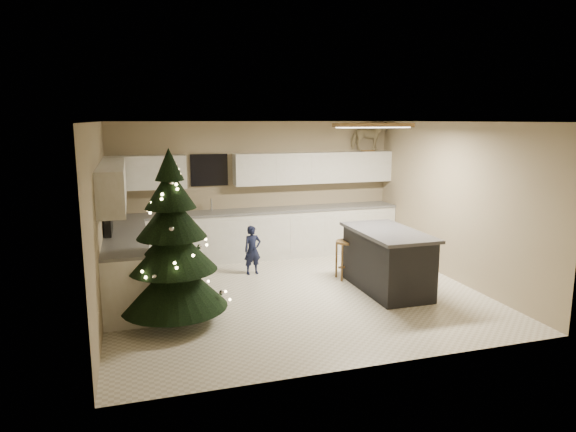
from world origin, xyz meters
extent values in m
plane|color=silver|center=(0.00, 0.00, 0.00)|extent=(5.50, 5.50, 0.00)
cube|color=gray|center=(0.00, 2.50, 1.30)|extent=(5.50, 0.02, 2.60)
cube|color=gray|center=(0.00, -2.50, 1.30)|extent=(5.50, 0.02, 2.60)
cube|color=gray|center=(-2.75, 0.00, 1.30)|extent=(0.02, 5.00, 2.60)
cube|color=gray|center=(2.75, 0.00, 1.30)|extent=(0.02, 5.00, 2.60)
cube|color=silver|center=(0.00, 0.00, 2.60)|extent=(5.50, 5.00, 0.02)
cube|color=olive|center=(1.30, 0.10, 2.55)|extent=(1.25, 0.32, 0.06)
cube|color=white|center=(1.30, 0.10, 2.52)|extent=(1.15, 0.24, 0.02)
cube|color=silver|center=(0.00, 2.20, 0.45)|extent=(5.48, 0.60, 0.90)
cube|color=silver|center=(-2.45, 0.60, 0.45)|extent=(0.60, 2.60, 0.90)
cube|color=slate|center=(0.00, 2.19, 0.92)|extent=(5.48, 0.62, 0.04)
cube|color=slate|center=(-2.44, 0.60, 0.92)|extent=(0.62, 2.60, 0.04)
cube|color=silver|center=(-2.05, 2.33, 1.70)|extent=(1.40, 0.35, 0.60)
cube|color=silver|center=(1.15, 2.33, 1.70)|extent=(3.20, 0.35, 0.60)
cube|color=silver|center=(-2.58, 0.72, 1.70)|extent=(0.35, 2.60, 0.60)
cube|color=black|center=(-0.90, 2.47, 1.70)|extent=(0.70, 0.04, 0.60)
cube|color=#99999E|center=(-0.90, 2.20, 0.90)|extent=(0.55, 0.40, 0.06)
cylinder|color=#99999E|center=(-0.90, 2.30, 1.06)|extent=(0.03, 0.03, 0.24)
cube|color=black|center=(-2.43, 0.90, 0.45)|extent=(0.64, 0.75, 0.90)
cube|color=black|center=(-2.68, 0.90, 1.05)|extent=(0.10, 0.75, 0.30)
cube|color=black|center=(1.43, -0.25, 0.45)|extent=(0.80, 1.60, 0.90)
cube|color=#38383A|center=(1.43, -0.25, 0.93)|extent=(0.90, 1.70, 0.05)
cylinder|color=olive|center=(1.05, 0.47, 0.63)|extent=(0.34, 0.34, 0.04)
cylinder|color=olive|center=(0.93, 0.35, 0.31)|extent=(0.04, 0.04, 0.61)
cylinder|color=olive|center=(1.17, 0.35, 0.31)|extent=(0.04, 0.04, 0.61)
cylinder|color=olive|center=(0.93, 0.59, 0.31)|extent=(0.04, 0.04, 0.61)
cylinder|color=olive|center=(1.17, 0.59, 0.31)|extent=(0.04, 0.04, 0.61)
cube|color=olive|center=(1.05, 0.47, 0.20)|extent=(0.26, 0.03, 0.03)
cylinder|color=#3F2816|center=(-1.85, -0.60, 0.15)|extent=(0.12, 0.12, 0.30)
cone|color=black|center=(-1.85, -0.60, 0.56)|extent=(1.38, 1.38, 0.71)
cone|color=black|center=(-1.85, -0.60, 1.02)|extent=(1.14, 1.14, 0.61)
cone|color=black|center=(-1.85, -0.60, 1.42)|extent=(0.89, 0.89, 0.56)
cone|color=black|center=(-1.85, -0.60, 1.78)|extent=(0.65, 0.65, 0.51)
cone|color=black|center=(-1.85, -0.60, 2.08)|extent=(0.37, 0.37, 0.41)
sphere|color=#FFD88C|center=(-1.13, -0.60, 0.25)|extent=(0.04, 0.04, 0.04)
sphere|color=#FFD88C|center=(-1.21, -0.32, 0.31)|extent=(0.04, 0.04, 0.04)
sphere|color=#FFD88C|center=(-1.39, -0.10, 0.37)|extent=(0.04, 0.04, 0.04)
sphere|color=#FFD88C|center=(-1.63, 0.03, 0.42)|extent=(0.04, 0.04, 0.04)
sphere|color=#FFD88C|center=(-1.90, 0.04, 0.48)|extent=(0.04, 0.04, 0.04)
sphere|color=#FFD88C|center=(-2.14, -0.05, 0.54)|extent=(0.04, 0.04, 0.04)
sphere|color=#FFD88C|center=(-2.32, -0.22, 0.59)|extent=(0.04, 0.04, 0.04)
sphere|color=#FFD88C|center=(-2.41, -0.45, 0.65)|extent=(0.04, 0.04, 0.04)
sphere|color=#FFD88C|center=(-2.41, -0.68, 0.71)|extent=(0.04, 0.04, 0.04)
sphere|color=#FFD88C|center=(-2.31, -0.89, 0.77)|extent=(0.04, 0.04, 0.04)
sphere|color=#FFD88C|center=(-2.14, -1.03, 0.82)|extent=(0.04, 0.04, 0.04)
sphere|color=#FFD88C|center=(-1.94, -1.09, 0.88)|extent=(0.04, 0.04, 0.04)
sphere|color=#FFD88C|center=(-1.74, -1.07, 0.94)|extent=(0.04, 0.04, 0.04)
sphere|color=#FFD88C|center=(-1.57, -0.97, 0.99)|extent=(0.04, 0.04, 0.04)
sphere|color=#FFD88C|center=(-1.46, -0.82, 1.05)|extent=(0.04, 0.04, 0.04)
sphere|color=#FFD88C|center=(-1.43, -0.64, 1.11)|extent=(0.04, 0.04, 0.04)
sphere|color=#FFD88C|center=(-1.46, -0.48, 1.16)|extent=(0.04, 0.04, 0.04)
sphere|color=#FFD88C|center=(-1.56, -0.34, 1.22)|extent=(0.04, 0.04, 0.04)
sphere|color=#FFD88C|center=(-1.69, -0.27, 1.28)|extent=(0.04, 0.04, 0.04)
sphere|color=#FFD88C|center=(-1.84, -0.25, 1.33)|extent=(0.04, 0.04, 0.04)
sphere|color=#FFD88C|center=(-1.97, -0.29, 1.39)|extent=(0.04, 0.04, 0.04)
sphere|color=#FFD88C|center=(-2.07, -0.38, 1.45)|extent=(0.04, 0.04, 0.04)
sphere|color=#FFD88C|center=(-2.12, -0.49, 1.50)|extent=(0.04, 0.04, 0.04)
sphere|color=#FFD88C|center=(-2.12, -0.61, 1.56)|extent=(0.04, 0.04, 0.04)
sphere|color=#FFD88C|center=(-2.07, -0.71, 1.62)|extent=(0.04, 0.04, 0.04)
sphere|color=#FFD88C|center=(-2.00, -0.77, 1.67)|extent=(0.04, 0.04, 0.04)
sphere|color=#FFD88C|center=(-1.91, -0.80, 1.73)|extent=(0.04, 0.04, 0.04)
sphere|color=#FFD88C|center=(-1.83, -0.79, 1.79)|extent=(0.04, 0.04, 0.04)
sphere|color=#FFD88C|center=(-1.76, -0.74, 1.84)|extent=(0.04, 0.04, 0.04)
sphere|color=#FFD88C|center=(-1.73, -0.69, 1.90)|extent=(0.04, 0.04, 0.04)
sphere|color=#FFD88C|center=(-1.72, -0.63, 1.96)|extent=(0.04, 0.04, 0.04)
sphere|color=#FFD88C|center=(-1.74, -0.58, 2.02)|extent=(0.04, 0.04, 0.04)
sphere|color=#FFD88C|center=(-1.78, -0.55, 2.07)|extent=(0.04, 0.04, 0.04)
sphere|color=#FFD88C|center=(-1.81, -0.54, 2.13)|extent=(0.04, 0.04, 0.04)
sphere|color=silver|center=(-1.23, -0.60, 0.40)|extent=(0.07, 0.07, 0.07)
sphere|color=silver|center=(-2.18, -0.15, 0.58)|extent=(0.07, 0.07, 0.07)
sphere|color=silver|center=(-2.00, -1.06, 0.76)|extent=(0.07, 0.07, 0.07)
sphere|color=silver|center=(-1.45, -0.47, 0.95)|extent=(0.07, 0.07, 0.07)
sphere|color=silver|center=(-2.14, -0.39, 1.13)|extent=(0.07, 0.07, 0.07)
sphere|color=silver|center=(-1.85, -0.89, 1.31)|extent=(0.07, 0.07, 0.07)
sphere|color=silver|center=(-1.67, -0.46, 1.49)|extent=(0.07, 0.07, 0.07)
sphere|color=silver|center=(-2.00, -0.55, 1.68)|extent=(0.07, 0.07, 0.07)
sphere|color=silver|center=(-1.82, -0.69, 1.86)|extent=(0.07, 0.07, 0.07)
sphere|color=silver|center=(-1.83, -0.57, 2.04)|extent=(0.07, 0.07, 0.07)
imported|color=black|center=(-0.38, 1.19, 0.42)|extent=(0.34, 0.25, 0.85)
cube|color=olive|center=(2.30, 2.28, 2.01)|extent=(0.26, 0.02, 0.02)
cube|color=olive|center=(2.30, 2.37, 2.01)|extent=(0.26, 0.02, 0.02)
imported|color=tan|center=(2.30, 2.33, 2.30)|extent=(0.71, 0.40, 0.56)
camera|label=1|loc=(-2.32, -7.17, 2.63)|focal=32.00mm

